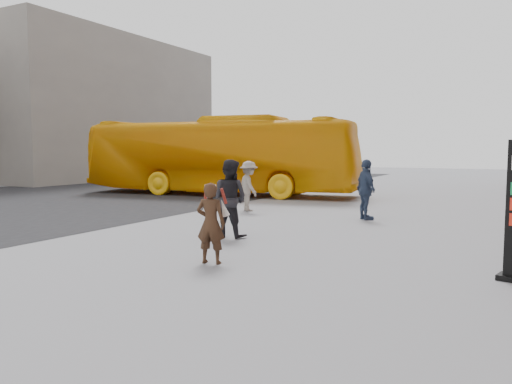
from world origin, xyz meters
The scene contains 8 objects.
ground centered at (0.00, 0.00, 0.00)m, with size 100.00×100.00×0.00m, color #9E9EA3.
road centered at (-13.00, 5.00, 0.00)m, with size 16.00×60.00×0.01m, color black.
bg_building_far centered at (-24.00, 20.00, 5.00)m, with size 10.00×18.00×10.00m, color gray.
woman centered at (-0.26, 0.32, 0.78)m, with size 0.66×0.62×1.53m.
bus centered at (-7.70, 12.45, 1.80)m, with size 3.03×12.95×3.61m, color #E9A109.
pedestrian_a centered at (-1.41, 2.90, 0.95)m, with size 0.92×0.72×1.90m, color black.
pedestrian_b centered at (-3.47, 7.59, 0.87)m, with size 1.12×0.64×1.73m, color gray.
pedestrian_c centered at (0.70, 7.39, 0.92)m, with size 1.08×0.45×1.84m, color #344360.
Camera 1 is at (4.87, -7.45, 2.16)m, focal length 35.00 mm.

